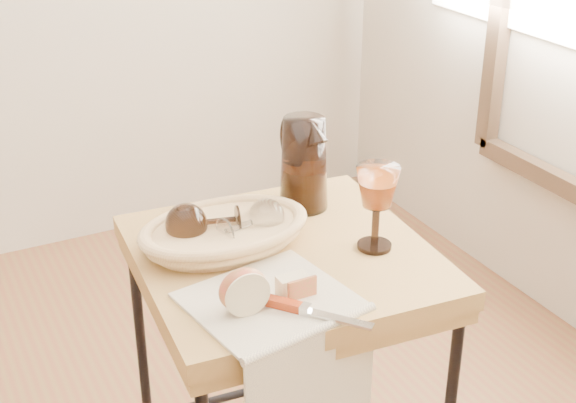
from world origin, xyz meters
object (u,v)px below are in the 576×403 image
table_knife (309,310)px  bread_basket (225,234)px  goblet_lying_b (249,223)px  pitcher (304,163)px  wine_goblet (376,208)px  side_table (284,394)px  apple_half (243,289)px  goblet_lying_a (209,222)px  tea_towel (270,301)px

table_knife → bread_basket: bearing=146.5°
goblet_lying_b → pitcher: (0.18, 0.11, 0.06)m
bread_basket → pitcher: bearing=19.2°
goblet_lying_b → wine_goblet: size_ratio=0.68×
bread_basket → wine_goblet: wine_goblet is taller
bread_basket → goblet_lying_b: bearing=-23.6°
side_table → table_knife: size_ratio=3.45×
pitcher → apple_half: pitcher is taller
side_table → goblet_lying_b: bearing=132.3°
side_table → wine_goblet: (0.17, -0.07, 0.46)m
side_table → goblet_lying_a: 0.45m
side_table → goblet_lying_b: goblet_lying_b is taller
tea_towel → goblet_lying_b: goblet_lying_b is taller
side_table → tea_towel: size_ratio=2.62×
apple_half → goblet_lying_b: bearing=64.1°
side_table → goblet_lying_a: goblet_lying_a is taller
wine_goblet → apple_half: (-0.34, -0.09, -0.04)m
tea_towel → wine_goblet: (0.28, 0.09, 0.09)m
tea_towel → wine_goblet: wine_goblet is taller
table_knife → goblet_lying_b: bearing=137.6°
goblet_lying_b → apple_half: 0.25m
tea_towel → side_table: bearing=46.7°
wine_goblet → table_knife: 0.30m
wine_goblet → table_knife: wine_goblet is taller
tea_towel → pitcher: (0.24, 0.32, 0.10)m
bread_basket → wine_goblet: (0.27, -0.15, 0.06)m
goblet_lying_a → goblet_lying_b: bearing=170.6°
goblet_lying_b → pitcher: 0.22m
pitcher → table_knife: (-0.20, -0.40, -0.09)m
tea_towel → apple_half: 0.07m
bread_basket → tea_towel: bearing=-94.5°
tea_towel → table_knife: table_knife is taller
wine_goblet → goblet_lying_b: bearing=150.0°
bread_basket → goblet_lying_b: goblet_lying_b is taller
table_knife → pitcher: bearing=114.1°
wine_goblet → apple_half: 0.35m
bread_basket → pitcher: 0.26m
pitcher → table_knife: 0.45m
goblet_lying_a → apple_half: (-0.04, -0.25, -0.01)m
side_table → apple_half: (-0.16, -0.17, 0.42)m
tea_towel → apple_half: bearing=179.8°
side_table → pitcher: bearing=50.8°
tea_towel → goblet_lying_b: size_ratio=2.27×
side_table → goblet_lying_a: size_ratio=5.23×
goblet_lying_b → pitcher: pitcher is taller
pitcher → wine_goblet: bearing=-82.0°
bread_basket → apple_half: size_ratio=3.52×
table_knife → wine_goblet: bearing=84.8°
bread_basket → pitcher: pitcher is taller
goblet_lying_b → table_knife: (-0.02, -0.29, -0.04)m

